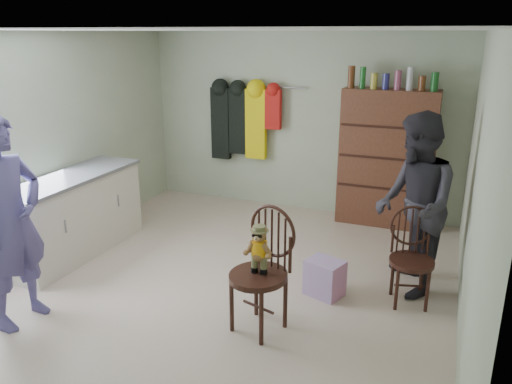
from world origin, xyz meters
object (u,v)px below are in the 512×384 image
at_px(chair_front, 262,261).
at_px(chair_far, 411,253).
at_px(dresser, 386,158).
at_px(counter, 73,215).

bearing_deg(chair_front, chair_far, 56.71).
bearing_deg(dresser, chair_far, -74.97).
height_order(chair_front, chair_far, chair_front).
bearing_deg(chair_far, counter, 169.56).
bearing_deg(chair_far, chair_front, -155.53).
distance_m(counter, dresser, 3.96).
relative_size(counter, dresser, 0.89).
height_order(counter, chair_far, counter).
distance_m(counter, chair_far, 3.75).
xyz_separation_m(chair_front, chair_far, (1.14, 0.94, -0.13)).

